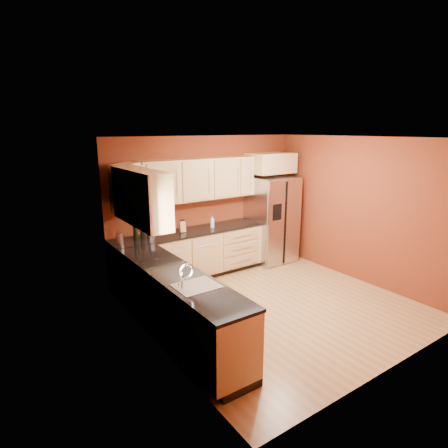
% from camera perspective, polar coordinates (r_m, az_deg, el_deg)
% --- Properties ---
extents(floor, '(4.00, 4.00, 0.00)m').
position_cam_1_polar(floor, '(6.15, 7.53, -12.09)').
color(floor, '#A1743E').
rests_on(floor, ground).
extents(ceiling, '(4.00, 4.00, 0.00)m').
position_cam_1_polar(ceiling, '(5.52, 8.43, 12.88)').
color(ceiling, silver).
rests_on(ceiling, wall_back).
extents(wall_back, '(4.00, 0.04, 2.60)m').
position_cam_1_polar(wall_back, '(7.26, -2.69, 3.00)').
color(wall_back, maroon).
rests_on(wall_back, floor).
extents(wall_front, '(4.00, 0.04, 2.60)m').
position_cam_1_polar(wall_front, '(4.50, 25.37, -5.61)').
color(wall_front, maroon).
rests_on(wall_front, floor).
extents(wall_left, '(0.04, 4.00, 2.60)m').
position_cam_1_polar(wall_left, '(4.64, -10.74, -3.83)').
color(wall_left, maroon).
rests_on(wall_left, floor).
extents(wall_right, '(0.04, 4.00, 2.60)m').
position_cam_1_polar(wall_right, '(7.17, 19.91, 2.00)').
color(wall_right, maroon).
rests_on(wall_right, floor).
extents(base_cabinets_back, '(2.90, 0.60, 0.88)m').
position_cam_1_polar(base_cabinets_back, '(6.97, -5.16, -4.87)').
color(base_cabinets_back, tan).
rests_on(base_cabinets_back, floor).
extents(base_cabinets_left, '(0.60, 2.80, 0.88)m').
position_cam_1_polar(base_cabinets_left, '(5.08, -7.11, -12.50)').
color(base_cabinets_left, tan).
rests_on(base_cabinets_left, floor).
extents(countertop_back, '(2.90, 0.62, 0.04)m').
position_cam_1_polar(countertop_back, '(6.82, -5.21, -1.24)').
color(countertop_back, black).
rests_on(countertop_back, base_cabinets_back).
extents(countertop_left, '(0.62, 2.80, 0.04)m').
position_cam_1_polar(countertop_left, '(4.90, -7.18, -7.67)').
color(countertop_left, black).
rests_on(countertop_left, base_cabinets_left).
extents(upper_cabinets_back, '(2.30, 0.33, 0.75)m').
position_cam_1_polar(upper_cabinets_back, '(6.91, -3.79, 6.82)').
color(upper_cabinets_back, tan).
rests_on(upper_cabinets_back, wall_back).
extents(upper_cabinets_left, '(0.33, 1.35, 0.75)m').
position_cam_1_polar(upper_cabinets_left, '(5.23, -12.58, 4.06)').
color(upper_cabinets_left, tan).
rests_on(upper_cabinets_left, wall_left).
extents(corner_upper_cabinet, '(0.67, 0.67, 0.75)m').
position_cam_1_polar(corner_upper_cabinet, '(6.16, -14.48, 5.47)').
color(corner_upper_cabinet, tan).
rests_on(corner_upper_cabinet, wall_back).
extents(over_fridge_cabinet, '(0.92, 0.60, 0.40)m').
position_cam_1_polar(over_fridge_cabinet, '(7.71, 7.12, 9.21)').
color(over_fridge_cabinet, tan).
rests_on(over_fridge_cabinet, wall_back).
extents(refrigerator, '(0.90, 0.75, 1.78)m').
position_cam_1_polar(refrigerator, '(7.84, 7.22, 0.69)').
color(refrigerator, '#AEADB2').
rests_on(refrigerator, floor).
extents(window, '(0.03, 0.90, 1.00)m').
position_cam_1_polar(window, '(4.14, -7.83, -2.32)').
color(window, white).
rests_on(window, wall_left).
extents(sink_faucet, '(0.50, 0.42, 0.30)m').
position_cam_1_polar(sink_faucet, '(4.43, -4.24, -7.68)').
color(sink_faucet, silver).
rests_on(sink_faucet, countertop_left).
extents(canister_left, '(0.13, 0.13, 0.18)m').
position_cam_1_polar(canister_left, '(6.27, -15.57, -2.08)').
color(canister_left, '#AEADB2').
rests_on(canister_left, countertop_back).
extents(canister_right, '(0.16, 0.16, 0.21)m').
position_cam_1_polar(canister_right, '(6.42, -11.10, -1.33)').
color(canister_right, '#AEADB2').
rests_on(canister_right, countertop_back).
extents(wine_bottle_a, '(0.08, 0.08, 0.31)m').
position_cam_1_polar(wine_bottle_a, '(6.44, -12.38, -0.84)').
color(wine_bottle_a, black).
rests_on(wine_bottle_a, countertop_back).
extents(wine_bottle_b, '(0.11, 0.11, 0.36)m').
position_cam_1_polar(wine_bottle_b, '(6.39, -13.35, -0.80)').
color(wine_bottle_b, black).
rests_on(wine_bottle_b, countertop_back).
extents(knife_block, '(0.11, 0.10, 0.20)m').
position_cam_1_polar(knife_block, '(6.75, -6.37, -0.41)').
color(knife_block, tan).
rests_on(knife_block, countertop_back).
extents(soap_dispenser, '(0.08, 0.08, 0.21)m').
position_cam_1_polar(soap_dispenser, '(7.02, -1.80, 0.31)').
color(soap_dispenser, white).
rests_on(soap_dispenser, countertop_back).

